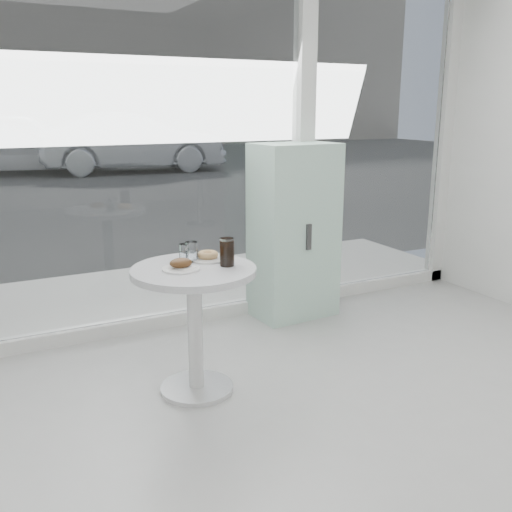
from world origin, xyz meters
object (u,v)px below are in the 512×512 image
car_silver (132,143)px  water_tumbler_a (191,253)px  water_tumbler_b (185,254)px  plate_donut (208,257)px  car_white (19,142)px  main_table (194,304)px  cola_glass (227,253)px  mint_cabinet (294,232)px  plate_fritter (181,265)px

car_silver → water_tumbler_a: 12.27m
water_tumbler_a → water_tumbler_b: bearing=144.4°
plate_donut → water_tumbler_a: 0.11m
car_white → water_tumbler_b: (-0.24, -12.83, 0.02)m
main_table → car_silver: 12.41m
car_white → car_silver: size_ratio=1.00×
main_table → car_silver: bearing=76.4°
main_table → car_silver: size_ratio=0.17×
water_tumbler_b → cola_glass: (0.18, -0.20, 0.03)m
car_silver → cola_glass: bearing=172.4°
water_tumbler_b → cola_glass: bearing=-47.8°
main_table → plate_donut: plate_donut is taller
plate_donut → mint_cabinet: bearing=35.8°
main_table → car_white: size_ratio=0.17×
cola_glass → car_silver: bearing=77.3°
main_table → cola_glass: cola_glass is taller
mint_cabinet → water_tumbler_b: bearing=-152.2°
plate_donut → car_white: bearing=89.5°
mint_cabinet → water_tumbler_a: 1.38m
cola_glass → water_tumbler_b: bearing=132.2°
plate_fritter → water_tumbler_b: 0.18m
car_white → cola_glass: (-0.06, -13.03, 0.06)m
plate_fritter → plate_donut: (0.21, 0.13, -0.01)m
main_table → car_white: 12.99m
water_tumbler_a → plate_donut: bearing=-5.9°
car_white → water_tumbler_b: size_ratio=43.94×
car_white → water_tumbler_a: bearing=-171.4°
plate_fritter → water_tumbler_b: (0.08, 0.16, 0.02)m
mint_cabinet → car_white: (-0.94, 12.11, 0.10)m
car_silver → water_tumbler_b: car_silver is taller
car_white → plate_donut: 12.87m
plate_fritter → water_tumbler_a: size_ratio=1.78×
mint_cabinet → plate_donut: size_ratio=6.44×
cola_glass → plate_fritter: bearing=171.3°
car_silver → plate_fritter: bearing=171.2°
main_table → plate_fritter: plate_fritter is taller
main_table → water_tumbler_a: size_ratio=6.40×
water_tumbler_a → mint_cabinet: bearing=33.0°
car_silver → car_white: bearing=75.9°
water_tumbler_b → car_silver: bearing=76.3°
car_white → water_tumbler_b: car_white is taller
car_silver → water_tumbler_b: 12.26m
main_table → mint_cabinet: size_ratio=0.55×
car_white → water_tumbler_b: 12.83m
mint_cabinet → cola_glass: 1.38m
car_white → water_tumbler_a: (-0.21, -12.86, 0.03)m
plate_fritter → plate_donut: bearing=31.0°
water_tumbler_a → water_tumbler_b: water_tumbler_a is taller
main_table → car_white: car_white is taller
mint_cabinet → water_tumbler_b: 1.40m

